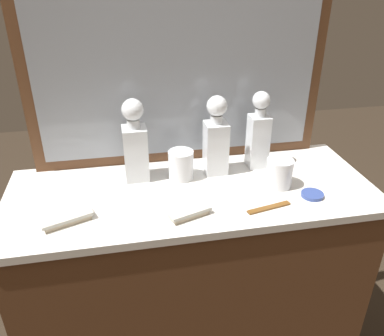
{
  "coord_description": "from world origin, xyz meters",
  "views": [
    {
      "loc": [
        -0.22,
        -1.12,
        1.61
      ],
      "look_at": [
        0.0,
        0.0,
        1.0
      ],
      "focal_mm": 36.77,
      "sensor_mm": 36.0,
      "label": 1
    }
  ],
  "objects_px": {
    "crystal_decanter_far_right": "(258,137)",
    "crystal_tumbler_far_right": "(181,166)",
    "silver_brush_far_right": "(66,218)",
    "crystal_decanter_right": "(135,148)",
    "silver_brush_front": "(189,212)",
    "crystal_tumbler_left": "(279,174)",
    "crystal_decanter_front": "(216,143)",
    "porcelain_dish": "(312,195)",
    "tortoiseshell_comb": "(269,208)"
  },
  "relations": [
    {
      "from": "crystal_decanter_far_right",
      "to": "porcelain_dish",
      "type": "distance_m",
      "value": 0.29
    },
    {
      "from": "crystal_decanter_far_right",
      "to": "crystal_decanter_front",
      "type": "height_order",
      "value": "same"
    },
    {
      "from": "crystal_decanter_right",
      "to": "porcelain_dish",
      "type": "relative_size",
      "value": 3.99
    },
    {
      "from": "crystal_decanter_front",
      "to": "crystal_decanter_far_right",
      "type": "bearing_deg",
      "value": 6.4
    },
    {
      "from": "crystal_decanter_right",
      "to": "silver_brush_far_right",
      "type": "xyz_separation_m",
      "value": [
        -0.22,
        -0.23,
        -0.11
      ]
    },
    {
      "from": "silver_brush_far_right",
      "to": "silver_brush_front",
      "type": "distance_m",
      "value": 0.36
    },
    {
      "from": "crystal_decanter_far_right",
      "to": "tortoiseshell_comb",
      "type": "distance_m",
      "value": 0.31
    },
    {
      "from": "crystal_decanter_right",
      "to": "crystal_tumbler_far_right",
      "type": "distance_m",
      "value": 0.17
    },
    {
      "from": "crystal_tumbler_left",
      "to": "crystal_tumbler_far_right",
      "type": "distance_m",
      "value": 0.34
    },
    {
      "from": "crystal_tumbler_far_right",
      "to": "silver_brush_far_right",
      "type": "bearing_deg",
      "value": -152.16
    },
    {
      "from": "crystal_tumbler_left",
      "to": "tortoiseshell_comb",
      "type": "bearing_deg",
      "value": -122.34
    },
    {
      "from": "crystal_tumbler_far_right",
      "to": "silver_brush_front",
      "type": "bearing_deg",
      "value": -93.76
    },
    {
      "from": "porcelain_dish",
      "to": "tortoiseshell_comb",
      "type": "height_order",
      "value": "porcelain_dish"
    },
    {
      "from": "silver_brush_front",
      "to": "crystal_tumbler_left",
      "type": "bearing_deg",
      "value": 19.87
    },
    {
      "from": "crystal_decanter_far_right",
      "to": "crystal_decanter_front",
      "type": "distance_m",
      "value": 0.16
    },
    {
      "from": "crystal_decanter_far_right",
      "to": "crystal_decanter_front",
      "type": "xyz_separation_m",
      "value": [
        -0.16,
        -0.02,
        -0.0
      ]
    },
    {
      "from": "crystal_decanter_right",
      "to": "tortoiseshell_comb",
      "type": "xyz_separation_m",
      "value": [
        0.39,
        -0.27,
        -0.12
      ]
    },
    {
      "from": "crystal_decanter_front",
      "to": "crystal_tumbler_far_right",
      "type": "relative_size",
      "value": 2.81
    },
    {
      "from": "porcelain_dish",
      "to": "tortoiseshell_comb",
      "type": "relative_size",
      "value": 0.49
    },
    {
      "from": "crystal_decanter_right",
      "to": "crystal_decanter_front",
      "type": "distance_m",
      "value": 0.28
    },
    {
      "from": "silver_brush_front",
      "to": "crystal_decanter_far_right",
      "type": "bearing_deg",
      "value": 41.99
    },
    {
      "from": "silver_brush_front",
      "to": "porcelain_dish",
      "type": "bearing_deg",
      "value": 4.52
    },
    {
      "from": "crystal_decanter_front",
      "to": "crystal_tumbler_left",
      "type": "relative_size",
      "value": 2.92
    },
    {
      "from": "crystal_tumbler_left",
      "to": "silver_brush_far_right",
      "type": "height_order",
      "value": "crystal_tumbler_left"
    },
    {
      "from": "crystal_tumbler_left",
      "to": "crystal_tumbler_far_right",
      "type": "height_order",
      "value": "crystal_tumbler_far_right"
    },
    {
      "from": "crystal_decanter_right",
      "to": "porcelain_dish",
      "type": "height_order",
      "value": "crystal_decanter_right"
    },
    {
      "from": "crystal_tumbler_far_right",
      "to": "silver_brush_far_right",
      "type": "distance_m",
      "value": 0.43
    },
    {
      "from": "silver_brush_front",
      "to": "porcelain_dish",
      "type": "distance_m",
      "value": 0.42
    },
    {
      "from": "crystal_decanter_far_right",
      "to": "crystal_tumbler_far_right",
      "type": "distance_m",
      "value": 0.3
    },
    {
      "from": "crystal_tumbler_left",
      "to": "silver_brush_far_right",
      "type": "relative_size",
      "value": 0.6
    },
    {
      "from": "crystal_decanter_front",
      "to": "silver_brush_front",
      "type": "xyz_separation_m",
      "value": [
        -0.15,
        -0.26,
        -0.1
      ]
    },
    {
      "from": "silver_brush_far_right",
      "to": "crystal_tumbler_left",
      "type": "bearing_deg",
      "value": 6.61
    },
    {
      "from": "silver_brush_far_right",
      "to": "silver_brush_front",
      "type": "bearing_deg",
      "value": -6.31
    },
    {
      "from": "crystal_decanter_front",
      "to": "crystal_tumbler_left",
      "type": "distance_m",
      "value": 0.24
    },
    {
      "from": "crystal_tumbler_left",
      "to": "crystal_decanter_front",
      "type": "bearing_deg",
      "value": 143.63
    },
    {
      "from": "crystal_decanter_far_right",
      "to": "silver_brush_far_right",
      "type": "bearing_deg",
      "value": -160.48
    },
    {
      "from": "crystal_decanter_far_right",
      "to": "crystal_tumbler_far_right",
      "type": "bearing_deg",
      "value": -172.56
    },
    {
      "from": "crystal_decanter_far_right",
      "to": "crystal_decanter_front",
      "type": "relative_size",
      "value": 1.0
    },
    {
      "from": "silver_brush_far_right",
      "to": "crystal_decanter_right",
      "type": "bearing_deg",
      "value": 45.11
    },
    {
      "from": "crystal_decanter_right",
      "to": "crystal_tumbler_far_right",
      "type": "bearing_deg",
      "value": -9.85
    },
    {
      "from": "crystal_tumbler_far_right",
      "to": "silver_brush_far_right",
      "type": "xyz_separation_m",
      "value": [
        -0.38,
        -0.2,
        -0.03
      ]
    },
    {
      "from": "silver_brush_far_right",
      "to": "crystal_decanter_front",
      "type": "bearing_deg",
      "value": 23.39
    },
    {
      "from": "porcelain_dish",
      "to": "tortoiseshell_comb",
      "type": "xyz_separation_m",
      "value": [
        -0.17,
        -0.04,
        -0.0
      ]
    },
    {
      "from": "crystal_decanter_right",
      "to": "crystal_tumbler_left",
      "type": "bearing_deg",
      "value": -17.17
    },
    {
      "from": "crystal_decanter_front",
      "to": "tortoiseshell_comb",
      "type": "bearing_deg",
      "value": -68.13
    },
    {
      "from": "crystal_decanter_right",
      "to": "silver_brush_front",
      "type": "distance_m",
      "value": 0.32
    },
    {
      "from": "crystal_tumbler_far_right",
      "to": "tortoiseshell_comb",
      "type": "relative_size",
      "value": 0.68
    },
    {
      "from": "crystal_decanter_front",
      "to": "porcelain_dish",
      "type": "bearing_deg",
      "value": -39.68
    },
    {
      "from": "porcelain_dish",
      "to": "crystal_tumbler_left",
      "type": "bearing_deg",
      "value": 133.94
    },
    {
      "from": "crystal_decanter_far_right",
      "to": "silver_brush_front",
      "type": "relative_size",
      "value": 2.04
    }
  ]
}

